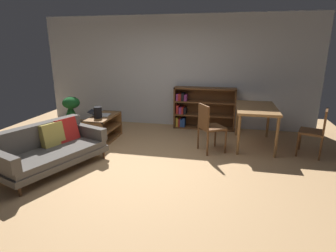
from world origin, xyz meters
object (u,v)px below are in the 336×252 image
Objects in this scene: desk_speaker at (98,112)px; bookshelf at (201,108)px; open_laptop at (100,114)px; dining_chair_far at (316,130)px; dining_chair_near at (209,125)px; fabric_couch at (49,148)px; dining_table at (256,111)px; potted_floor_plant at (72,112)px; media_console at (104,128)px.

bookshelf reaches higher than desk_speaker.
open_laptop is 0.52× the size of dining_chair_far.
dining_chair_near is 0.63× the size of bookshelf.
fabric_couch reaches higher than open_laptop.
bookshelf is at bearing 139.63° from dining_table.
dining_chair_far is (4.97, -0.07, -0.06)m from potted_floor_plant.
bookshelf is (-2.25, 1.38, -0.01)m from dining_chair_far.
fabric_couch reaches higher than media_console.
potted_floor_plant is at bearing 173.30° from media_console.
potted_floor_plant is at bearing -154.20° from bookshelf.
dining_chair_near is at bearing -174.02° from dining_chair_far.
fabric_couch is 1.56m from open_laptop.
desk_speaker reaches higher than open_laptop.
desk_speaker is 0.26× the size of dining_chair_far.
open_laptop is at bearing 174.44° from dining_chair_near.
dining_chair_near reaches higher than dining_table.
open_laptop is at bearing -145.95° from bookshelf.
bookshelf is (-0.31, 1.59, -0.03)m from dining_chair_near.
dining_chair_near reaches higher than media_console.
open_laptop is 3.24m from dining_table.
desk_speaker is (0.26, 1.31, 0.31)m from fabric_couch.
bookshelf reaches higher than media_console.
dining_chair_far is (4.19, 0.02, 0.24)m from media_console.
potted_floor_plant is 3.04m from dining_chair_near.
desk_speaker is 4.22m from dining_chair_far.
dining_table is at bearing 5.93° from open_laptop.
desk_speaker is at bearing -19.29° from potted_floor_plant.
dining_table reaches higher than open_laptop.
potted_floor_plant reaches higher than dining_table.
bookshelf is (2.01, 1.36, -0.07)m from open_laptop.
dining_table is (3.17, 0.55, 0.06)m from desk_speaker.
bookshelf is (2.22, 2.89, 0.15)m from fabric_couch.
media_console is 2.40m from bookshelf.
fabric_couch is 1.52m from media_console.
dining_chair_near reaches higher than open_laptop.
dining_table reaches higher than media_console.
dining_table is 1.13m from dining_chair_far.
potted_floor_plant is at bearing -175.83° from dining_table.
media_console is at bearing -6.70° from potted_floor_plant.
desk_speaker is 0.18× the size of dining_table.
potted_floor_plant is 4.97m from dining_chair_far.
desk_speaker is 2.28m from dining_chair_near.
dining_chair_far is 0.60× the size of bookshelf.
potted_floor_plant is 0.70× the size of dining_table.
desk_speaker is at bearing -177.38° from dining_chair_far.
desk_speaker is (0.05, -0.22, 0.09)m from open_laptop.
dining_chair_far reaches higher than open_laptop.
fabric_couch is 1.48× the size of dining_table.
fabric_couch is at bearing -97.65° from open_laptop.
fabric_couch is at bearing -152.77° from dining_chair_near.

